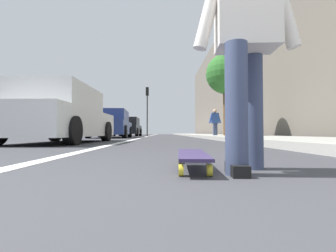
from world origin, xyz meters
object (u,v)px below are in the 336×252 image
(skater_person, at_px, (246,32))
(parked_car_mid, at_px, (111,125))
(pedestrian_distant, at_px, (215,121))
(parked_car_far, at_px, (128,127))
(parked_car_near, at_px, (62,116))
(traffic_light, at_px, (147,102))
(street_tree_mid, at_px, (226,75))
(skateboard, at_px, (192,156))

(skater_person, xyz_separation_m, parked_car_mid, (11.70, 3.39, -0.23))
(pedestrian_distant, bearing_deg, parked_car_far, 41.07)
(parked_car_near, bearing_deg, traffic_light, -3.94)
(traffic_light, bearing_deg, pedestrian_distant, -156.66)
(traffic_light, distance_m, street_tree_mid, 12.60)
(parked_car_near, bearing_deg, skater_person, -146.34)
(skater_person, distance_m, street_tree_mid, 10.51)
(parked_car_mid, bearing_deg, traffic_light, -7.42)
(skateboard, relative_size, pedestrian_distant, 0.55)
(skateboard, xyz_separation_m, parked_car_mid, (11.55, 3.04, 0.62))
(parked_car_near, height_order, traffic_light, traffic_light)
(parked_car_far, bearing_deg, street_tree_mid, -144.20)
(parked_car_near, relative_size, pedestrian_distant, 2.79)
(skater_person, distance_m, parked_car_far, 18.48)
(skater_person, distance_m, parked_car_near, 5.85)
(skater_person, xyz_separation_m, traffic_light, (21.74, 2.08, 2.25))
(traffic_light, height_order, street_tree_mid, traffic_light)
(skater_person, relative_size, pedestrian_distant, 1.05)
(skateboard, relative_size, street_tree_mid, 0.21)
(skater_person, relative_size, parked_car_near, 0.38)
(parked_car_near, bearing_deg, street_tree_mid, -48.18)
(skater_person, distance_m, parked_car_mid, 12.18)
(traffic_light, bearing_deg, street_tree_mid, -158.79)
(pedestrian_distant, bearing_deg, skater_person, 168.88)
(parked_car_mid, xyz_separation_m, traffic_light, (10.03, -1.31, 2.47))
(traffic_light, xyz_separation_m, pedestrian_distant, (-10.12, -4.36, -2.29))
(skater_person, height_order, traffic_light, traffic_light)
(skateboard, xyz_separation_m, street_tree_mid, (9.84, -2.83, 2.96))
(skateboard, xyz_separation_m, parked_car_near, (4.72, 2.90, 0.61))
(skateboard, distance_m, parked_car_far, 18.28)
(skater_person, bearing_deg, parked_car_far, 10.64)
(traffic_light, bearing_deg, parked_car_near, 176.06)
(traffic_light, relative_size, street_tree_mid, 1.14)
(street_tree_mid, bearing_deg, skateboard, 163.98)
(parked_car_mid, height_order, pedestrian_distant, pedestrian_distant)
(parked_car_mid, relative_size, parked_car_far, 1.03)
(skater_person, xyz_separation_m, pedestrian_distant, (11.62, -2.28, -0.05))
(parked_car_near, xyz_separation_m, street_tree_mid, (5.12, -5.72, 2.35))
(parked_car_far, xyz_separation_m, pedestrian_distant, (-6.54, -5.70, 0.18))
(skater_person, relative_size, parked_car_far, 0.37)
(parked_car_far, xyz_separation_m, traffic_light, (3.58, -1.33, 2.47))
(street_tree_mid, relative_size, pedestrian_distant, 2.61)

